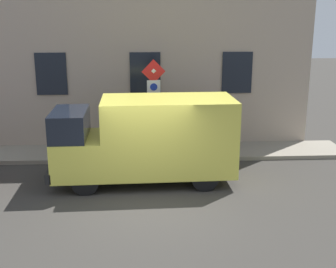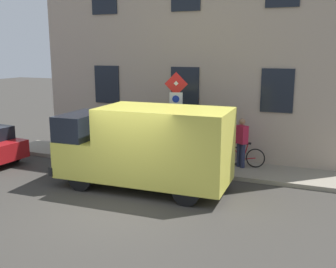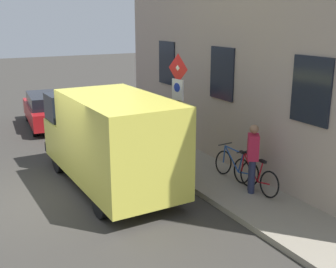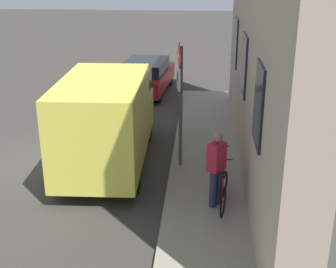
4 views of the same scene
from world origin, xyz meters
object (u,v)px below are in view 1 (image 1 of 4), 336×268
delivery_van (148,138)px  pedestrian (211,123)px  sign_post_stacked (154,95)px  bicycle_blue (187,137)px  bicycle_red (208,137)px

delivery_van → pedestrian: bearing=-130.8°
pedestrian → sign_post_stacked: bearing=-31.1°
sign_post_stacked → delivery_van: sign_post_stacked is taller
sign_post_stacked → bicycle_blue: sign_post_stacked is taller
delivery_van → bicycle_red: 3.82m
bicycle_blue → sign_post_stacked: bearing=37.2°
sign_post_stacked → pedestrian: size_ratio=1.84×
delivery_van → bicycle_red: (2.98, -2.25, -0.82)m
delivery_van → pedestrian: size_ratio=3.13×
delivery_van → pedestrian: (2.82, -2.30, -0.26)m
delivery_van → bicycle_blue: bearing=-117.9°
bicycle_red → pedestrian: 0.58m
sign_post_stacked → bicycle_red: (1.07, -2.02, -1.76)m
bicycle_blue → pedestrian: pedestrian is taller
sign_post_stacked → bicycle_red: size_ratio=1.85×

